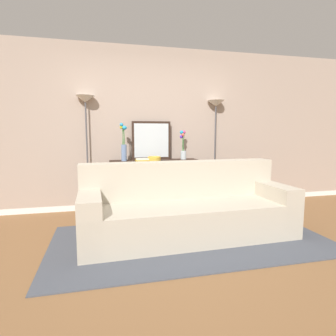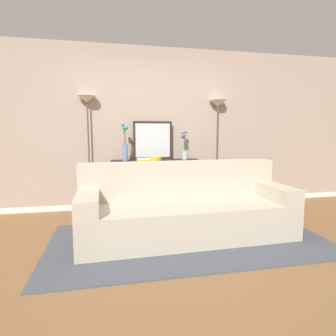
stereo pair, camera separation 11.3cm
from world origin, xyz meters
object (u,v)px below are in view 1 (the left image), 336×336
object	(u,v)px
fruit_bowl	(154,159)
console_table	(155,176)
wall_mirror	(151,140)
couch	(187,210)
vase_short_flowers	(183,147)
book_stack	(142,160)
book_row_under_console	(133,208)
floor_lamp_left	(86,121)
vase_tall_flowers	(124,144)
floor_lamp_right	(216,123)

from	to	relation	value
fruit_bowl	console_table	bearing A→B (deg)	75.11
wall_mirror	fruit_bowl	distance (m)	0.38
couch	vase_short_flowers	world-z (taller)	vase_short_flowers
book_stack	console_table	bearing A→B (deg)	25.78
wall_mirror	book_row_under_console	distance (m)	1.12
floor_lamp_left	console_table	bearing A→B (deg)	-7.65
console_table	vase_tall_flowers	xyz separation A→B (m)	(-0.49, -0.03, 0.50)
book_stack	vase_tall_flowers	bearing A→B (deg)	164.78
couch	book_stack	distance (m)	1.27
vase_short_flowers	book_stack	bearing A→B (deg)	-168.78
floor_lamp_right	wall_mirror	bearing A→B (deg)	179.52
floor_lamp_left	book_row_under_console	size ratio (longest dim) A/B	4.07
console_table	book_stack	size ratio (longest dim) A/B	6.41
floor_lamp_left	floor_lamp_right	distance (m)	2.12
floor_lamp_right	vase_short_flowers	distance (m)	0.73
couch	floor_lamp_left	xyz separation A→B (m)	(-1.19, 1.35, 1.10)
floor_lamp_left	fruit_bowl	bearing A→B (deg)	-13.92
vase_short_flowers	book_row_under_console	world-z (taller)	vase_short_flowers
vase_tall_flowers	couch	bearing A→B (deg)	-61.41
floor_lamp_left	book_row_under_console	bearing A→B (deg)	-11.47
floor_lamp_right	book_row_under_console	world-z (taller)	floor_lamp_right
book_stack	book_row_under_console	world-z (taller)	book_stack
console_table	book_stack	xyz separation A→B (m)	(-0.21, -0.10, 0.27)
fruit_bowl	wall_mirror	bearing A→B (deg)	88.97
wall_mirror	vase_tall_flowers	size ratio (longest dim) A/B	1.09
couch	book_stack	xyz separation A→B (m)	(-0.37, 1.10, 0.52)
vase_tall_flowers	floor_lamp_right	bearing A→B (deg)	6.07
couch	console_table	world-z (taller)	couch
wall_mirror	fruit_bowl	xyz separation A→B (m)	(-0.00, -0.26, -0.27)
wall_mirror	fruit_bowl	world-z (taller)	wall_mirror
couch	floor_lamp_right	distance (m)	1.96
console_table	wall_mirror	size ratio (longest dim) A/B	2.23
couch	floor_lamp_right	bearing A→B (deg)	55.51
wall_mirror	couch	bearing A→B (deg)	-82.39
floor_lamp_right	vase_short_flowers	xyz separation A→B (m)	(-0.60, -0.10, -0.39)
console_table	floor_lamp_right	size ratio (longest dim) A/B	0.79
vase_short_flowers	book_stack	world-z (taller)	vase_short_flowers
console_table	floor_lamp_right	distance (m)	1.38
floor_lamp_left	floor_lamp_right	size ratio (longest dim) A/B	1.01
vase_tall_flowers	vase_short_flowers	xyz separation A→B (m)	(0.96, 0.06, -0.05)
book_row_under_console	console_table	bearing A→B (deg)	0.00
couch	vase_tall_flowers	world-z (taller)	vase_tall_flowers
console_table	vase_short_flowers	bearing A→B (deg)	4.12
floor_lamp_left	book_stack	xyz separation A→B (m)	(0.82, -0.24, -0.58)
console_table	book_row_under_console	bearing A→B (deg)	-180.00
vase_short_flowers	wall_mirror	bearing A→B (deg)	167.24
wall_mirror	book_stack	xyz separation A→B (m)	(-0.19, -0.25, -0.29)
console_table	book_row_under_console	distance (m)	0.62
couch	console_table	size ratio (longest dim) A/B	1.78
floor_lamp_right	vase_tall_flowers	xyz separation A→B (m)	(-1.57, -0.17, -0.34)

